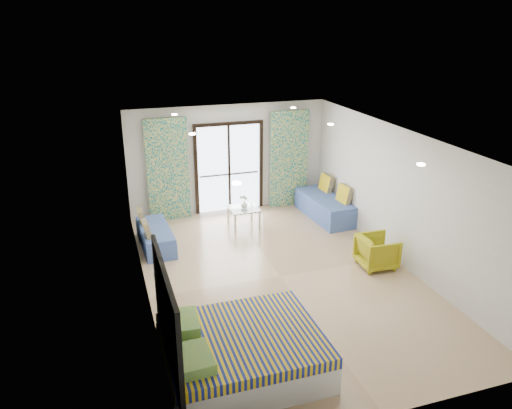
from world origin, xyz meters
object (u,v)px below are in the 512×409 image
object	(u,v)px
coffee_table	(244,210)
bed	(241,352)
daybed_right	(325,206)
armchair	(377,250)
daybed_left	(155,236)

from	to	relation	value
coffee_table	bed	bearing A→B (deg)	-106.97
coffee_table	daybed_right	bearing A→B (deg)	-2.95
daybed_right	coffee_table	world-z (taller)	daybed_right
daybed_right	armchair	distance (m)	2.69
daybed_left	armchair	xyz separation A→B (m)	(4.08, -2.27, 0.11)
bed	daybed_left	world-z (taller)	daybed_left
bed	daybed_left	size ratio (longest dim) A/B	1.35
bed	daybed_right	size ratio (longest dim) A/B	1.12
daybed_left	armchair	world-z (taller)	daybed_left
bed	daybed_right	bearing A→B (deg)	53.54
coffee_table	armchair	size ratio (longest dim) A/B	1.10
bed	armchair	size ratio (longest dim) A/B	3.06
daybed_right	armchair	world-z (taller)	daybed_right
daybed_right	daybed_left	bearing A→B (deg)	-177.80
bed	coffee_table	xyz separation A→B (m)	(1.52, 4.97, 0.09)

